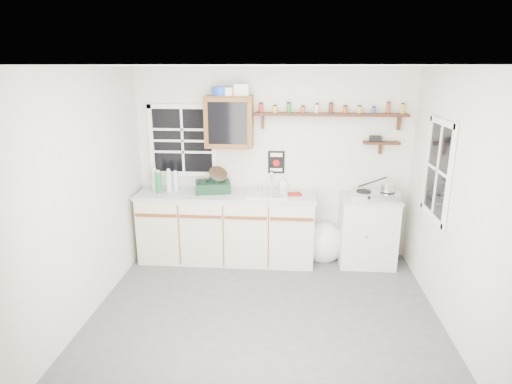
# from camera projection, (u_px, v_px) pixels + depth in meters

# --- Properties ---
(room) EXTENTS (3.64, 3.24, 2.54)m
(room) POSITION_uv_depth(u_px,v_px,m) (265.00, 200.00, 4.15)
(room) COLOR #49494B
(room) RESTS_ON ground
(main_cabinet) EXTENTS (2.31, 0.63, 0.92)m
(main_cabinet) POSITION_uv_depth(u_px,v_px,m) (227.00, 226.00, 5.66)
(main_cabinet) COLOR beige
(main_cabinet) RESTS_ON floor
(right_cabinet) EXTENTS (0.73, 0.57, 0.91)m
(right_cabinet) POSITION_uv_depth(u_px,v_px,m) (367.00, 230.00, 5.55)
(right_cabinet) COLOR #BABBB4
(right_cabinet) RESTS_ON floor
(sink) EXTENTS (0.52, 0.44, 0.29)m
(sink) POSITION_uv_depth(u_px,v_px,m) (268.00, 193.00, 5.49)
(sink) COLOR silver
(sink) RESTS_ON main_cabinet
(upper_cabinet) EXTENTS (0.60, 0.32, 0.65)m
(upper_cabinet) POSITION_uv_depth(u_px,v_px,m) (229.00, 122.00, 5.42)
(upper_cabinet) COLOR brown
(upper_cabinet) RESTS_ON wall_back
(upper_cabinet_clutter) EXTENTS (0.47, 0.24, 0.14)m
(upper_cabinet_clutter) POSITION_uv_depth(u_px,v_px,m) (229.00, 91.00, 5.31)
(upper_cabinet_clutter) COLOR #1B44B1
(upper_cabinet_clutter) RESTS_ON upper_cabinet
(spice_shelf) EXTENTS (1.91, 0.18, 0.35)m
(spice_shelf) POSITION_uv_depth(u_px,v_px,m) (330.00, 114.00, 5.35)
(spice_shelf) COLOR black
(spice_shelf) RESTS_ON wall_back
(secondary_shelf) EXTENTS (0.45, 0.16, 0.24)m
(secondary_shelf) POSITION_uv_depth(u_px,v_px,m) (379.00, 142.00, 5.41)
(secondary_shelf) COLOR black
(secondary_shelf) RESTS_ON wall_back
(warning_sign) EXTENTS (0.22, 0.02, 0.30)m
(warning_sign) POSITION_uv_depth(u_px,v_px,m) (276.00, 162.00, 5.66)
(warning_sign) COLOR black
(warning_sign) RESTS_ON wall_back
(window_back) EXTENTS (0.93, 0.03, 0.98)m
(window_back) POSITION_uv_depth(u_px,v_px,m) (183.00, 141.00, 5.68)
(window_back) COLOR black
(window_back) RESTS_ON wall_back
(window_right) EXTENTS (0.03, 0.78, 1.08)m
(window_right) POSITION_uv_depth(u_px,v_px,m) (438.00, 170.00, 4.48)
(window_right) COLOR black
(window_right) RESTS_ON wall_back
(water_bottles) EXTENTS (0.35, 0.17, 0.32)m
(water_bottles) POSITION_uv_depth(u_px,v_px,m) (164.00, 181.00, 5.57)
(water_bottles) COLOR #AFC5CE
(water_bottles) RESTS_ON main_cabinet
(dish_rack) EXTENTS (0.51, 0.42, 0.33)m
(dish_rack) POSITION_uv_depth(u_px,v_px,m) (214.00, 184.00, 5.58)
(dish_rack) COLOR black
(dish_rack) RESTS_ON main_cabinet
(soap_bottle) EXTENTS (0.11, 0.11, 0.19)m
(soap_bottle) POSITION_uv_depth(u_px,v_px,m) (282.00, 183.00, 5.66)
(soap_bottle) COLOR white
(soap_bottle) RESTS_ON main_cabinet
(rag) EXTENTS (0.18, 0.17, 0.02)m
(rag) POSITION_uv_depth(u_px,v_px,m) (295.00, 194.00, 5.46)
(rag) COLOR maroon
(rag) RESTS_ON main_cabinet
(hotplate) EXTENTS (0.63, 0.40, 0.09)m
(hotplate) POSITION_uv_depth(u_px,v_px,m) (375.00, 194.00, 5.38)
(hotplate) COLOR silver
(hotplate) RESTS_ON right_cabinet
(saucepan) EXTENTS (0.44, 0.24, 0.19)m
(saucepan) POSITION_uv_depth(u_px,v_px,m) (388.00, 187.00, 5.35)
(saucepan) COLOR silver
(saucepan) RESTS_ON hotplate
(trash_bag) EXTENTS (0.48, 0.43, 0.55)m
(trash_bag) POSITION_uv_depth(u_px,v_px,m) (323.00, 242.00, 5.72)
(trash_bag) COLOR silver
(trash_bag) RESTS_ON floor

